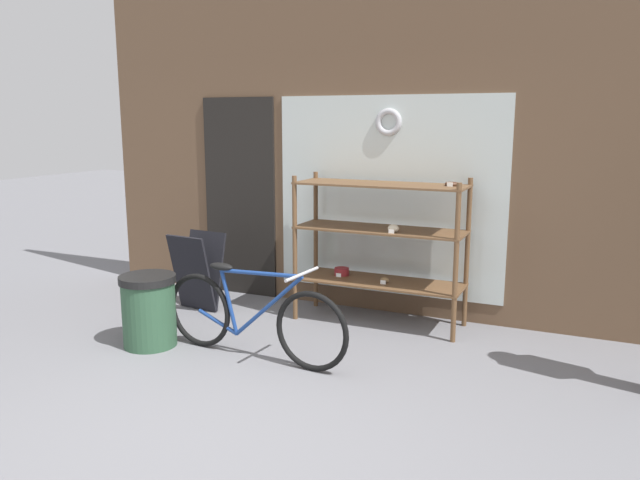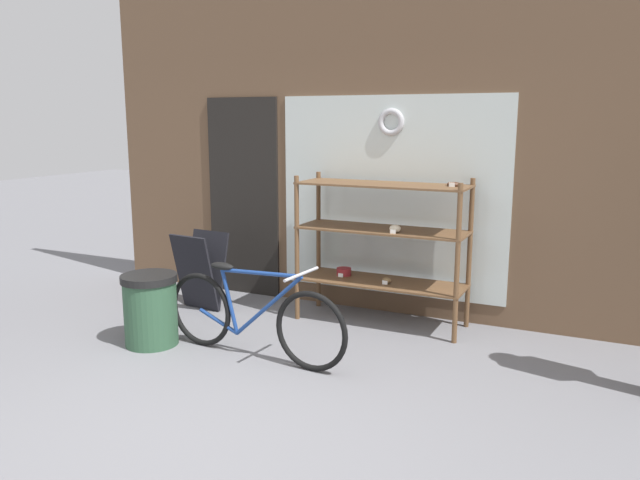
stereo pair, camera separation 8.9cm
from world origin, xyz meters
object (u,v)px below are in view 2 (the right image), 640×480
at_px(display_case, 381,237).
at_px(bicycle, 252,316).
at_px(trash_bin, 150,307).
at_px(sandwich_board, 201,271).

distance_m(display_case, bicycle, 1.48).
xyz_separation_m(display_case, bicycle, (-0.62, -1.25, -0.48)).
height_order(display_case, trash_bin, display_case).
bearing_deg(bicycle, display_case, 68.21).
distance_m(sandwich_board, trash_bin, 1.03).
height_order(display_case, bicycle, display_case).
xyz_separation_m(bicycle, sandwich_board, (-1.15, 0.89, 0.05)).
height_order(bicycle, sandwich_board, sandwich_board).
xyz_separation_m(display_case, trash_bin, (-1.55, -1.37, -0.49)).
relative_size(display_case, trash_bin, 2.56).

